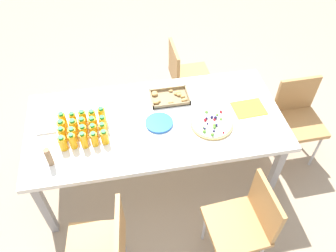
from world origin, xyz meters
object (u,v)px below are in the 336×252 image
snack_tray (169,97)px  juice_bottle_16 (73,119)px  juice_bottle_3 (94,139)px  juice_bottle_5 (62,135)px  chair_near_right (246,221)px  chair_near_left (105,245)px  juice_bottle_7 (84,132)px  juice_bottle_9 (103,130)px  chair_end (297,115)px  party_table (156,126)px  plate_stack (159,123)px  juice_bottle_11 (74,127)px  juice_bottle_0 (63,143)px  paper_folder (249,108)px  juice_bottle_13 (93,124)px  juice_bottle_17 (83,118)px  juice_bottle_15 (63,120)px  juice_bottle_19 (102,115)px  juice_bottle_14 (103,123)px  juice_bottle_4 (105,137)px  juice_bottle_10 (62,128)px  fruit_pizza (212,124)px  cardboard_tube (49,157)px  napkin_stack (46,127)px  juice_bottle_2 (84,140)px  juice_bottle_6 (73,135)px  chair_far_right (185,74)px  juice_bottle_1 (73,141)px  juice_bottle_18 (93,118)px

snack_tray → juice_bottle_16: bearing=-167.9°
juice_bottle_3 → juice_bottle_5: 0.24m
chair_near_right → chair_near_left: 0.99m
juice_bottle_7 → juice_bottle_9: (0.14, -0.00, -0.00)m
chair_end → juice_bottle_9: size_ratio=6.03×
party_table → plate_stack: size_ratio=9.32×
juice_bottle_11 → plate_stack: bearing=-2.2°
juice_bottle_5 → snack_tray: (0.87, 0.32, -0.05)m
juice_bottle_0 → paper_folder: juice_bottle_0 is taller
juice_bottle_13 → juice_bottle_0: bearing=-146.3°
juice_bottle_0 → juice_bottle_17: (0.15, 0.22, 0.01)m
chair_end → chair_near_right: 1.22m
snack_tray → juice_bottle_15: bearing=-169.0°
juice_bottle_11 → juice_bottle_19: 0.23m
juice_bottle_11 → juice_bottle_14: 0.22m
chair_end → juice_bottle_4: (-1.72, -0.22, 0.30)m
chair_end → snack_tray: (-1.16, 0.17, 0.25)m
juice_bottle_13 → juice_bottle_17: size_ratio=0.92×
juice_bottle_11 → juice_bottle_17: size_ratio=0.94×
party_table → juice_bottle_9: juice_bottle_9 is taller
juice_bottle_10 → juice_bottle_13: (0.23, -0.00, -0.00)m
juice_bottle_5 → juice_bottle_15: bearing=90.4°
fruit_pizza → cardboard_tube: size_ratio=2.16×
juice_bottle_17 → chair_near_left: bearing=-85.3°
napkin_stack → plate_stack: bearing=-7.8°
juice_bottle_2 → juice_bottle_6: juice_bottle_2 is taller
chair_near_right → juice_bottle_4: 1.18m
juice_bottle_9 → cardboard_tube: 0.43m
juice_bottle_0 → juice_bottle_14: (0.30, 0.15, 0.00)m
juice_bottle_2 → plate_stack: 0.60m
juice_bottle_11 → juice_bottle_15: juice_bottle_15 is taller
chair_near_left → napkin_stack: chair_near_left is taller
juice_bottle_3 → juice_bottle_14: size_ratio=0.96×
juice_bottle_0 → juice_bottle_14: size_ratio=0.96×
juice_bottle_4 → juice_bottle_9: bearing=96.1°
napkin_stack → paper_folder: size_ratio=0.58×
party_table → snack_tray: (0.15, 0.23, 0.08)m
chair_far_right → paper_folder: chair_far_right is taller
juice_bottle_19 → paper_folder: juice_bottle_19 is taller
juice_bottle_6 → fruit_pizza: bearing=-1.9°
juice_bottle_14 → plate_stack: bearing=-3.2°
juice_bottle_1 → juice_bottle_13: juice_bottle_1 is taller
juice_bottle_0 → juice_bottle_3: size_ratio=1.00×
juice_bottle_7 → juice_bottle_18: (0.07, 0.14, 0.00)m
juice_bottle_14 → cardboard_tube: (-0.39, -0.27, 0.01)m
juice_bottle_7 → plate_stack: (0.58, 0.05, -0.05)m
snack_tray → juice_bottle_6: bearing=-157.5°
juice_bottle_11 → fruit_pizza: size_ratio=0.42×
party_table → juice_bottle_16: bearing=174.1°
juice_bottle_10 → juice_bottle_18: juice_bottle_10 is taller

